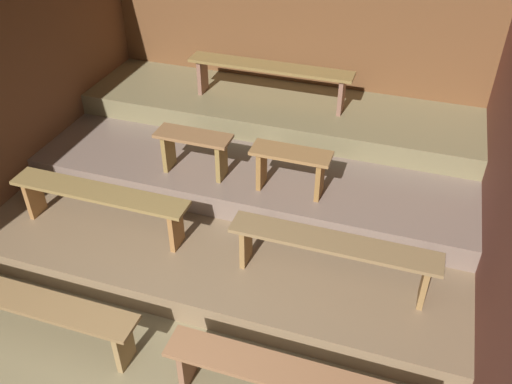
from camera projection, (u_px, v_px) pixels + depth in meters
ground at (229, 246)px, 5.81m from camera, size 5.67×5.74×0.08m
wall_back at (295, 35)px, 6.88m from camera, size 5.67×0.06×2.79m
wall_left at (0, 91)px, 5.59m from camera, size 0.06×5.74×2.79m
platform_lower at (249, 198)px, 6.22m from camera, size 4.87×3.61×0.26m
platform_middle at (265, 152)px, 6.52m from camera, size 4.87×2.41×0.26m
platform_upper at (279, 111)px, 6.82m from camera, size 4.87×1.24×0.26m
bench_floor_left at (27, 306)px, 4.58m from camera, size 2.03×0.29×0.47m
bench_floor_right at (297, 382)px, 3.99m from camera, size 2.03×0.29×0.47m
bench_lower_left at (100, 199)px, 5.36m from camera, size 1.86×0.29×0.47m
bench_lower_right at (333, 249)px, 4.77m from camera, size 1.86×0.29×0.47m
bench_middle_left at (194, 147)px, 5.76m from camera, size 0.81×0.29×0.47m
bench_middle_right at (291, 164)px, 5.49m from camera, size 0.81×0.29×0.47m
bench_upper_center at (270, 73)px, 6.53m from camera, size 2.01×0.29×0.47m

